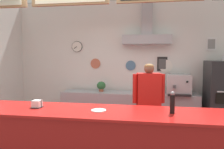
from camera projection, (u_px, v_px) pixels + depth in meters
The scene contains 10 objects.
back_wall_assembly at pixel (130, 62), 5.12m from camera, with size 5.56×2.57×3.04m.
back_prep_counter at pixel (128, 113), 4.95m from camera, with size 2.98×0.52×0.94m.
pizza_oven at pixel (224, 102), 4.45m from camera, with size 0.69×0.71×1.75m.
shop_worker at pixel (149, 107), 3.80m from camera, with size 0.55×0.29×1.62m.
espresso_machine at pixel (178, 84), 4.69m from camera, with size 0.50×0.56×0.42m.
potted_rosemary at pixel (162, 89), 4.77m from camera, with size 0.13×0.13×0.17m.
potted_basil at pixel (101, 86), 5.03m from camera, with size 0.20×0.20×0.22m.
condiment_plate at pixel (99, 110), 2.72m from camera, with size 0.18×0.18×0.01m.
pepper_grinder at pixel (172, 103), 2.59m from camera, with size 0.06×0.06×0.26m.
napkin_holder at pixel (37, 104), 2.88m from camera, with size 0.13×0.12×0.11m.
Camera 1 is at (0.46, -2.98, 1.76)m, focal length 35.49 mm.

